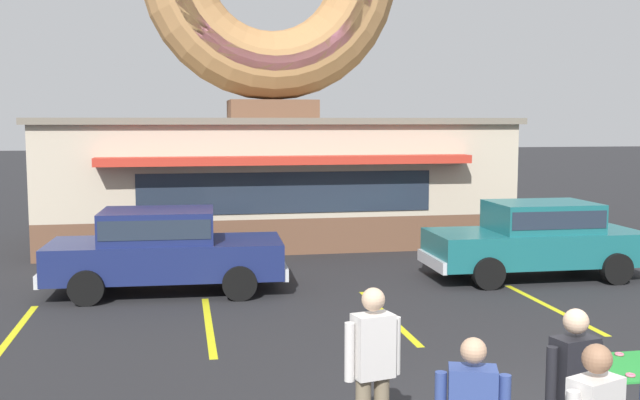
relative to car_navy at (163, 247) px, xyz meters
name	(u,v)px	position (x,y,z in m)	size (l,w,h in m)	color
donut_shop_building	(272,104)	(2.90, 6.42, 2.87)	(12.30, 6.75, 10.96)	brown
mini_donut_near_right	(619,354)	(6.33, -5.28, -0.82)	(0.13, 0.13, 0.04)	#D8667F
mini_donut_mid_right	(630,375)	(5.97, -6.08, -0.82)	(0.13, 0.13, 0.04)	#D8667F
mini_donut_far_left	(582,360)	(5.68, -5.40, -0.82)	(0.13, 0.13, 0.04)	#D17F47
car_navy	(163,247)	(0.00, 0.00, 0.00)	(4.63, 2.12, 1.60)	navy
car_teal	(537,237)	(7.67, -0.09, 0.00)	(4.58, 2.03, 1.60)	#196066
pedestrian_blue_sweater_man	(373,365)	(2.13, -7.72, 0.08)	(0.58, 0.32, 1.71)	#7F7056
pedestrian_leather_jacket_man	(573,393)	(3.69, -8.68, 0.06)	(0.58, 0.32, 1.68)	#474C66
trash_bin	(49,240)	(-2.73, 3.81, -0.37)	(0.57, 0.57, 0.97)	#232833
parking_stripe_far_left	(13,334)	(-2.25, -2.52, -0.87)	(0.12, 3.60, 0.01)	yellow
parking_stripe_left	(209,325)	(0.75, -2.52, -0.87)	(0.12, 3.60, 0.01)	yellow
parking_stripe_mid_left	(387,316)	(3.75, -2.52, -0.87)	(0.12, 3.60, 0.01)	yellow
parking_stripe_centre	(551,308)	(6.75, -2.52, -0.87)	(0.12, 3.60, 0.01)	yellow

